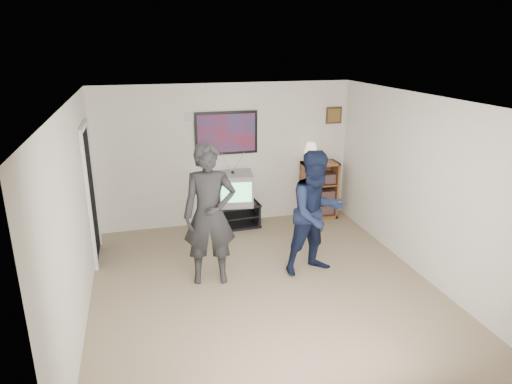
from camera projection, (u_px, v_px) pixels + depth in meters
name	position (u px, v px, depth m)	size (l,w,h in m)	color
room_shell	(258.00, 193.00, 6.05)	(4.51, 5.00, 2.51)	#726648
media_stand	(234.00, 215.00, 8.12)	(0.89, 0.54, 0.43)	black
crt_television	(233.00, 189.00, 7.96)	(0.67, 0.56, 0.56)	gray
bookshelf	(319.00, 190.00, 8.46)	(0.65, 0.37, 1.06)	brown
table_lamp	(311.00, 153.00, 8.19)	(0.24, 0.24, 0.38)	#FFE8C1
person_tall	(210.00, 215.00, 6.05)	(0.71, 0.47, 1.94)	#242325
person_short	(316.00, 213.00, 6.34)	(0.87, 0.67, 1.78)	#131B36
controller_left	(210.00, 193.00, 6.14)	(0.04, 0.12, 0.04)	white
controller_right	(308.00, 202.00, 6.50)	(0.03, 0.12, 0.03)	white
poster	(226.00, 133.00, 7.88)	(1.10, 0.03, 0.75)	black
air_vent	(194.00, 117.00, 7.66)	(0.28, 0.02, 0.14)	white
small_picture	(334.00, 115.00, 8.30)	(0.30, 0.03, 0.30)	#4A2B17
doorway	(90.00, 195.00, 6.74)	(0.03, 0.85, 2.00)	black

